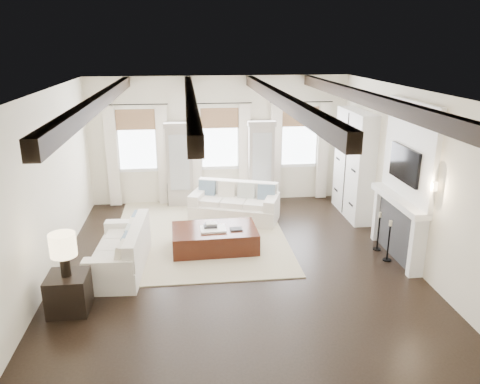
{
  "coord_description": "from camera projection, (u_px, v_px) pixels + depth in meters",
  "views": [
    {
      "loc": [
        -0.83,
        -7.89,
        4.01
      ],
      "look_at": [
        0.18,
        0.85,
        1.15
      ],
      "focal_mm": 35.0,
      "sensor_mm": 36.0,
      "label": 1
    }
  ],
  "objects": [
    {
      "name": "sofa_left",
      "position": [
        123.0,
        252.0,
        8.51
      ],
      "size": [
        1.0,
        2.0,
        0.84
      ],
      "color": "white",
      "rests_on": "ground"
    },
    {
      "name": "book_upper",
      "position": [
        212.0,
        223.0,
        9.32
      ],
      "size": [
        0.22,
        0.18,
        0.03
      ],
      "primitive_type": "cube",
      "rotation": [
        0.0,
        0.0,
        0.03
      ],
      "color": "beige",
      "rests_on": "book_lower"
    },
    {
      "name": "sofa_back",
      "position": [
        235.0,
        205.0,
        10.94
      ],
      "size": [
        2.19,
        1.54,
        0.86
      ],
      "color": "white",
      "rests_on": "ground"
    },
    {
      "name": "candlestick_near",
      "position": [
        388.0,
        244.0,
        8.85
      ],
      "size": [
        0.16,
        0.16,
        0.81
      ],
      "color": "black",
      "rests_on": "ground"
    },
    {
      "name": "candlestick_far",
      "position": [
        378.0,
        234.0,
        9.31
      ],
      "size": [
        0.16,
        0.16,
        0.8
      ],
      "color": "black",
      "rests_on": "ground"
    },
    {
      "name": "book_lower",
      "position": [
        210.0,
        226.0,
        9.28
      ],
      "size": [
        0.27,
        0.21,
        0.04
      ],
      "primitive_type": "cube",
      "rotation": [
        0.0,
        0.0,
        0.03
      ],
      "color": "#262628",
      "rests_on": "tray"
    },
    {
      "name": "side_table_front",
      "position": [
        69.0,
        293.0,
        7.21
      ],
      "size": [
        0.61,
        0.61,
        0.61
      ],
      "primitive_type": "cube",
      "color": "black",
      "rests_on": "ground"
    },
    {
      "name": "area_rug",
      "position": [
        199.0,
        232.0,
        10.24
      ],
      "size": [
        3.62,
        4.59,
        0.02
      ],
      "primitive_type": "cube",
      "color": "#C0B494",
      "rests_on": "ground"
    },
    {
      "name": "lamp_front",
      "position": [
        63.0,
        247.0,
        6.97
      ],
      "size": [
        0.4,
        0.4,
        0.68
      ],
      "color": "black",
      "rests_on": "side_table_front"
    },
    {
      "name": "room_shell",
      "position": [
        268.0,
        154.0,
        9.13
      ],
      "size": [
        6.54,
        7.54,
        3.22
      ],
      "color": "white",
      "rests_on": "ground"
    },
    {
      "name": "side_table_back",
      "position": [
        175.0,
        193.0,
        11.96
      ],
      "size": [
        0.38,
        0.38,
        0.57
      ],
      "primitive_type": "cube",
      "color": "black",
      "rests_on": "ground"
    },
    {
      "name": "ottoman",
      "position": [
        215.0,
        239.0,
        9.38
      ],
      "size": [
        1.7,
        1.09,
        0.44
      ],
      "primitive_type": "cube",
      "rotation": [
        0.0,
        0.0,
        0.03
      ],
      "color": "black",
      "rests_on": "ground"
    },
    {
      "name": "ground",
      "position": [
        235.0,
        264.0,
        8.79
      ],
      "size": [
        7.5,
        7.5,
        0.0
      ],
      "primitive_type": "plane",
      "color": "black",
      "rests_on": "ground"
    },
    {
      "name": "tray",
      "position": [
        213.0,
        229.0,
        9.23
      ],
      "size": [
        0.51,
        0.39,
        0.04
      ],
      "primitive_type": "cube",
      "rotation": [
        0.0,
        0.0,
        0.03
      ],
      "color": "white",
      "rests_on": "ottoman"
    },
    {
      "name": "book_loose",
      "position": [
        236.0,
        229.0,
        9.25
      ],
      "size": [
        0.25,
        0.19,
        0.03
      ],
      "primitive_type": "cube",
      "rotation": [
        0.0,
        0.0,
        0.03
      ],
      "color": "#262628",
      "rests_on": "ottoman"
    },
    {
      "name": "lamp_back",
      "position": [
        174.0,
        167.0,
        11.75
      ],
      "size": [
        0.34,
        0.34,
        0.59
      ],
      "color": "black",
      "rests_on": "side_table_back"
    }
  ]
}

